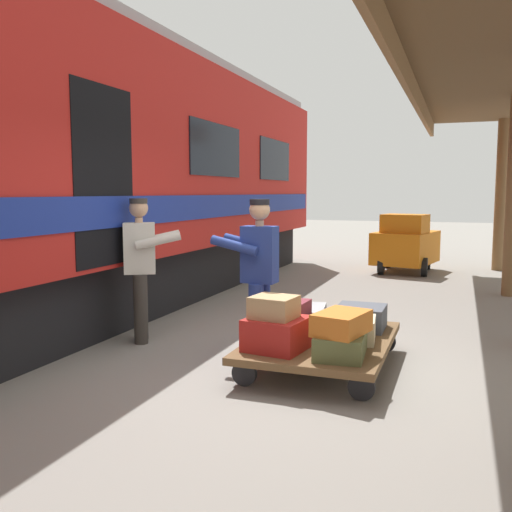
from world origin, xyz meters
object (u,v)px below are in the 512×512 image
suitcase_slate_roller (361,317)px  suitcase_tan_vintage (274,307)px  suitcase_burgundy_valise (289,309)px  suitcase_red_plastic (277,333)px  suitcase_olive_duffel (341,344)px  suitcase_orange_carryall (342,323)px  luggage_cart (322,342)px  porter_by_door (142,265)px  baggage_tug (405,244)px  suitcase_black_hardshell (293,326)px  suitcase_gray_aluminum (307,315)px  porter_in_overalls (258,273)px  suitcase_cream_canvas (352,329)px

suitcase_slate_roller → suitcase_tan_vintage: bearing=59.9°
suitcase_burgundy_valise → suitcase_red_plastic: bearing=94.1°
suitcase_olive_duffel → suitcase_slate_roller: suitcase_slate_roller is taller
suitcase_tan_vintage → suitcase_orange_carryall: 0.65m
suitcase_burgundy_valise → suitcase_orange_carryall: bearing=139.2°
luggage_cart → suitcase_olive_duffel: (-0.30, 0.54, 0.15)m
suitcase_red_plastic → suitcase_burgundy_valise: bearing=-85.9°
luggage_cart → porter_by_door: bearing=-6.6°
suitcase_red_plastic → suitcase_burgundy_valise: (0.04, -0.53, 0.12)m
luggage_cart → baggage_tug: 7.36m
suitcase_black_hardshell → suitcase_burgundy_valise: (0.04, 0.01, 0.18)m
suitcase_black_hardshell → suitcase_red_plastic: size_ratio=1.10×
suitcase_gray_aluminum → suitcase_red_plastic: (0.00, 1.08, 0.05)m
suitcase_red_plastic → suitcase_tan_vintage: 0.25m
porter_by_door → baggage_tug: size_ratio=0.90×
suitcase_olive_duffel → porter_in_overalls: bearing=-32.0°
suitcase_black_hardshell → porter_in_overalls: size_ratio=0.34×
suitcase_burgundy_valise → luggage_cart: bearing=-178.8°
suitcase_red_plastic → suitcase_cream_canvas: bearing=-138.3°
suitcase_orange_carryall → suitcase_red_plastic: bearing=-3.0°
luggage_cart → suitcase_burgundy_valise: (0.34, 0.01, 0.32)m
baggage_tug → luggage_cart: bearing=88.9°
suitcase_orange_carryall → porter_in_overalls: (1.04, -0.67, 0.31)m
baggage_tug → porter_in_overalls: bearing=83.2°
suitcase_olive_duffel → baggage_tug: size_ratio=0.33×
suitcase_gray_aluminum → suitcase_slate_roller: bearing=180.0°
suitcase_red_plastic → suitcase_orange_carryall: suitcase_orange_carryall is taller
suitcase_red_plastic → porter_in_overalls: bearing=-56.6°
suitcase_gray_aluminum → suitcase_orange_carryall: bearing=119.0°
luggage_cart → suitcase_olive_duffel: 0.64m
suitcase_orange_carryall → baggage_tug: size_ratio=0.29×
suitcase_burgundy_valise → baggage_tug: size_ratio=0.26×
suitcase_cream_canvas → suitcase_tan_vintage: (0.63, 0.55, 0.28)m
suitcase_olive_duffel → suitcase_red_plastic: suitcase_red_plastic is taller
suitcase_slate_roller → suitcase_cream_canvas: 0.54m
baggage_tug → suitcase_black_hardshell: bearing=86.5°
suitcase_olive_duffel → baggage_tug: bearing=-88.8°
suitcase_cream_canvas → baggage_tug: baggage_tug is taller
suitcase_orange_carryall → porter_by_door: bearing=-18.0°
suitcase_gray_aluminum → suitcase_red_plastic: 1.08m
luggage_cart → porter_in_overalls: porter_in_overalls is taller
suitcase_slate_roller → porter_in_overalls: bearing=23.0°
porter_in_overalls → suitcase_gray_aluminum: bearing=-134.1°
suitcase_cream_canvas → porter_in_overalls: size_ratio=0.27×
suitcase_red_plastic → porter_by_door: 2.15m
suitcase_tan_vintage → suitcase_red_plastic: bearing=-158.8°
porter_by_door → suitcase_burgundy_valise: bearing=172.1°
porter_in_overalls → suitcase_cream_canvas: bearing=174.3°
luggage_cart → suitcase_orange_carryall: (-0.31, 0.57, 0.35)m
suitcase_orange_carryall → suitcase_slate_roller: bearing=-89.4°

